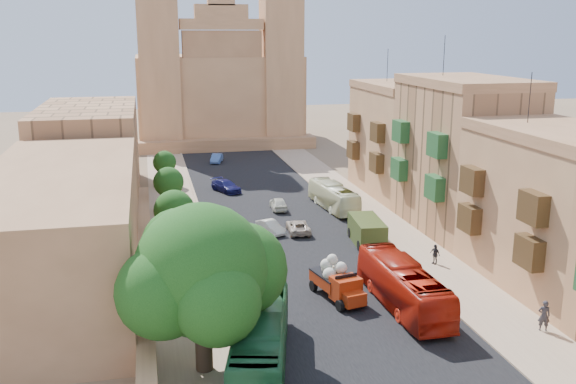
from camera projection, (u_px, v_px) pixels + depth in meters
name	position (u px, v px, depth m)	size (l,w,h in m)	color
road_surface	(279.00, 223.00, 61.11)	(14.00, 140.00, 0.01)	black
sidewalk_east	(373.00, 217.00, 63.11)	(5.00, 140.00, 0.01)	tan
sidewalk_west	(178.00, 229.00, 59.10)	(5.00, 140.00, 0.01)	tan
kerb_east	(349.00, 218.00, 62.57)	(0.25, 140.00, 0.12)	tan
kerb_west	(205.00, 227.00, 59.62)	(0.25, 140.00, 0.12)	tan
townhouse_b	(555.00, 207.00, 45.11)	(9.00, 14.00, 14.90)	#AF7A4F
townhouse_c	(462.00, 154.00, 58.08)	(9.00, 14.00, 17.40)	tan
townhouse_d	(402.00, 138.00, 71.52)	(9.00, 14.00, 15.90)	#AF7A4F
west_wall	(145.00, 259.00, 48.78)	(1.00, 40.00, 1.80)	#AF7A4F
west_building_low	(63.00, 229.00, 44.93)	(10.00, 28.00, 8.40)	#9C6A44
west_building_mid	(90.00, 153.00, 69.37)	(10.00, 22.00, 10.00)	tan
church	(218.00, 84.00, 104.88)	(28.00, 22.50, 36.30)	#AF7A4F
ficus_tree	(203.00, 274.00, 33.19)	(9.20, 8.46, 9.20)	#3B2A1D
street_tree_a	(184.00, 269.00, 41.27)	(2.76, 2.76, 4.24)	#3B2A1D
street_tree_b	(174.00, 210.00, 52.48)	(3.36, 3.36, 5.17)	#3B2A1D
street_tree_c	(169.00, 182.00, 63.93)	(3.03, 3.03, 4.66)	#3B2A1D
street_tree_d	(165.00, 163.00, 75.38)	(2.72, 2.72, 4.19)	#3B2A1D
red_truck	(337.00, 281.00, 43.36)	(2.95, 5.30, 2.94)	#AD2C0D
olive_pickup	(367.00, 232.00, 54.91)	(2.83, 5.44, 2.17)	#39491B
bus_green_north	(261.00, 341.00, 34.29)	(2.65, 11.31, 3.15)	#236336
bus_red_east	(403.00, 286.00, 41.92)	(2.54, 10.83, 3.02)	#B41C0C
bus_cream_east	(334.00, 197.00, 65.68)	(2.18, 9.34, 2.60)	beige
car_blue_a	(242.00, 253.00, 50.96)	(1.36, 3.38, 1.15)	#4F67B9
car_white_a	(271.00, 227.00, 57.81)	(1.22, 3.51, 1.16)	silver
car_cream	(298.00, 227.00, 57.99)	(1.87, 4.07, 1.13)	#BFAC98
car_dkblue	(226.00, 186.00, 72.99)	(1.85, 4.54, 1.32)	#13154F
car_white_b	(278.00, 204.00, 65.52)	(1.51, 3.75, 1.28)	beige
car_blue_b	(217.00, 158.00, 89.44)	(1.30, 3.73, 1.23)	#4567AB
pedestrian_a	(544.00, 316.00, 38.72)	(0.72, 0.47, 1.96)	#2D2B2F
pedestrian_c	(435.00, 254.00, 50.06)	(0.93, 0.39, 1.60)	#2B2B2E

